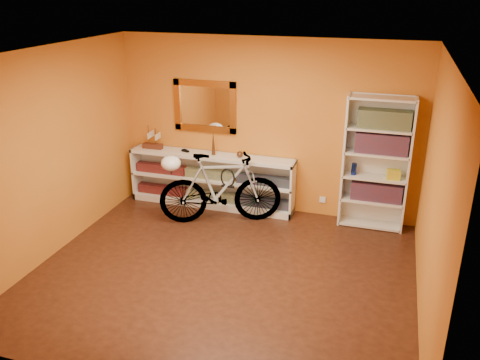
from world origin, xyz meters
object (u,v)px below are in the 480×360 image
(console_unit, at_px, (211,180))
(bicycle, at_px, (220,188))
(helmet, at_px, (171,163))
(bookcase, at_px, (376,164))

(console_unit, height_order, bicycle, bicycle)
(console_unit, height_order, helmet, helmet)
(console_unit, xyz_separation_m, helmet, (-0.31, -0.76, 0.51))
(bookcase, bearing_deg, bicycle, -165.94)
(bookcase, xyz_separation_m, helmet, (-2.74, -0.78, -0.02))
(console_unit, relative_size, bookcase, 1.37)
(bookcase, distance_m, bicycle, 2.21)
(console_unit, xyz_separation_m, bicycle, (0.33, -0.50, 0.11))
(helmet, bearing_deg, bookcase, 15.92)
(helmet, bearing_deg, bicycle, 21.76)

